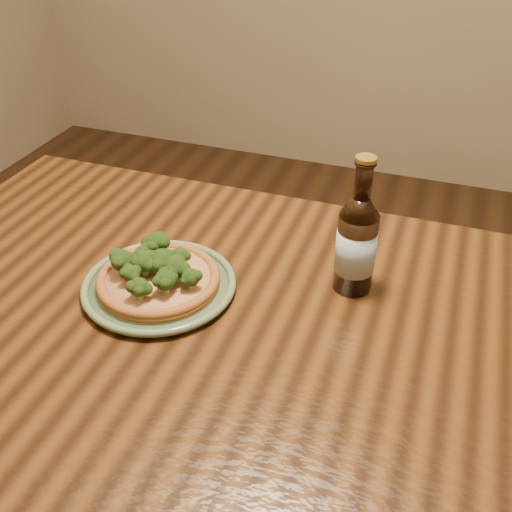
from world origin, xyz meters
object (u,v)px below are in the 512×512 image
(table, at_px, (295,383))
(plate, at_px, (159,285))
(pizza, at_px, (158,276))
(beer_bottle, at_px, (356,243))

(table, bearing_deg, plate, 169.73)
(table, bearing_deg, pizza, 169.73)
(plate, bearing_deg, beer_bottle, 21.21)
(plate, height_order, pizza, pizza)
(table, distance_m, plate, 0.29)
(table, relative_size, pizza, 7.38)
(pizza, distance_m, beer_bottle, 0.35)
(beer_bottle, bearing_deg, pizza, -156.26)
(table, relative_size, beer_bottle, 6.30)
(plate, relative_size, pizza, 1.26)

